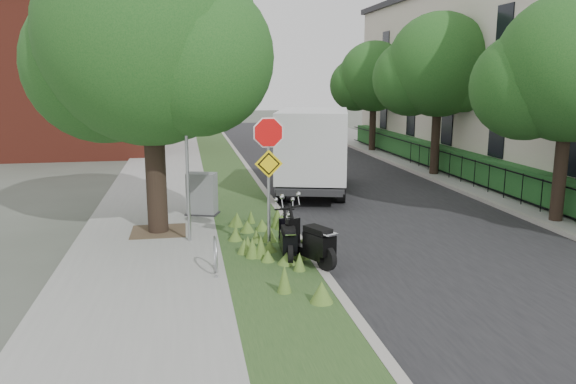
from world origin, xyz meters
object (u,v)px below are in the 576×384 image
Objects in this scene: scooter_near at (313,246)px; scooter_far at (288,242)px; sign_assembly at (269,157)px; utility_cabinet at (202,195)px; box_truck at (313,147)px.

scooter_near is 0.72m from scooter_far.
sign_assembly is 4.47m from utility_cabinet.
box_truck is 4.89× the size of utility_cabinet.
scooter_near is (0.77, -1.14, -1.78)m from sign_assembly.
box_truck reaches higher than utility_cabinet.
box_truck reaches higher than scooter_near.
scooter_far is 7.97m from box_truck.
sign_assembly is 1.90× the size of scooter_near.
box_truck is (2.64, 6.96, -0.67)m from sign_assembly.
scooter_near is 1.38× the size of utility_cabinet.
sign_assembly is 7.47m from box_truck.
scooter_near reaches higher than scooter_far.
scooter_far is at bearing -68.99° from utility_cabinet.
utility_cabinet is (-1.73, 4.50, 0.23)m from scooter_far.
utility_cabinet is at bearing 113.19° from scooter_near.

